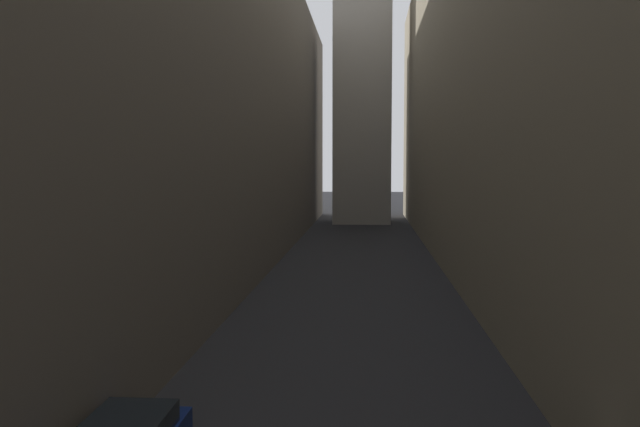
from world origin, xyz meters
The scene contains 3 objects.
ground_plane centered at (0.00, 48.00, 0.00)m, with size 264.00×264.00×0.00m, color #232326.
building_block_left centered at (-13.19, 50.00, 11.44)m, with size 15.39×108.00×22.88m, color #60594F.
building_block_right centered at (10.87, 50.00, 12.77)m, with size 10.74×108.00×25.54m, color gray.
Camera 1 is at (0.71, 11.35, 6.80)m, focal length 38.12 mm.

